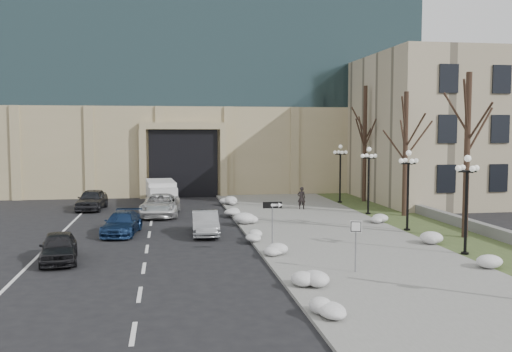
{
  "coord_description": "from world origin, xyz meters",
  "views": [
    {
      "loc": [
        -5.49,
        -18.48,
        5.89
      ],
      "look_at": [
        -0.83,
        11.03,
        3.5
      ],
      "focal_mm": 40.0,
      "sensor_mm": 36.0,
      "label": 1
    }
  ],
  "objects_px": {
    "car_d": "(160,205)",
    "keep_sign": "(356,235)",
    "box_truck": "(161,194)",
    "lamppost_d": "(340,166)",
    "lamppost_c": "(369,171)",
    "one_way_sign": "(276,211)",
    "car_b": "(205,223)",
    "lamppost_b": "(408,179)",
    "car_c": "(122,223)",
    "car_e": "(92,200)",
    "pedestrian": "(301,198)",
    "lamppost_a": "(467,191)",
    "car_a": "(59,247)"
  },
  "relations": [
    {
      "from": "car_b",
      "to": "keep_sign",
      "type": "relative_size",
      "value": 1.84
    },
    {
      "from": "keep_sign",
      "to": "lamppost_c",
      "type": "bearing_deg",
      "value": 84.9
    },
    {
      "from": "lamppost_b",
      "to": "lamppost_d",
      "type": "relative_size",
      "value": 1.0
    },
    {
      "from": "car_d",
      "to": "lamppost_b",
      "type": "distance_m",
      "value": 16.8
    },
    {
      "from": "car_e",
      "to": "keep_sign",
      "type": "bearing_deg",
      "value": -53.94
    },
    {
      "from": "box_truck",
      "to": "keep_sign",
      "type": "relative_size",
      "value": 2.76
    },
    {
      "from": "car_d",
      "to": "one_way_sign",
      "type": "distance_m",
      "value": 14.6
    },
    {
      "from": "box_truck",
      "to": "lamppost_b",
      "type": "distance_m",
      "value": 20.18
    },
    {
      "from": "car_a",
      "to": "lamppost_c",
      "type": "distance_m",
      "value": 21.84
    },
    {
      "from": "car_b",
      "to": "lamppost_a",
      "type": "relative_size",
      "value": 0.87
    },
    {
      "from": "car_e",
      "to": "lamppost_d",
      "type": "xyz_separation_m",
      "value": [
        19.3,
        0.52,
        2.31
      ]
    },
    {
      "from": "one_way_sign",
      "to": "keep_sign",
      "type": "xyz_separation_m",
      "value": [
        2.51,
        -4.16,
        -0.45
      ]
    },
    {
      "from": "pedestrian",
      "to": "lamppost_b",
      "type": "distance_m",
      "value": 10.58
    },
    {
      "from": "one_way_sign",
      "to": "lamppost_c",
      "type": "bearing_deg",
      "value": 53.81
    },
    {
      "from": "box_truck",
      "to": "keep_sign",
      "type": "distance_m",
      "value": 24.52
    },
    {
      "from": "one_way_sign",
      "to": "keep_sign",
      "type": "relative_size",
      "value": 1.14
    },
    {
      "from": "lamppost_d",
      "to": "one_way_sign",
      "type": "bearing_deg",
      "value": -116.06
    },
    {
      "from": "car_d",
      "to": "lamppost_b",
      "type": "xyz_separation_m",
      "value": [
        14.24,
        -8.61,
        2.32
      ]
    },
    {
      "from": "car_a",
      "to": "pedestrian",
      "type": "relative_size",
      "value": 2.39
    },
    {
      "from": "car_a",
      "to": "car_e",
      "type": "bearing_deg",
      "value": 84.35
    },
    {
      "from": "car_e",
      "to": "lamppost_a",
      "type": "bearing_deg",
      "value": -39.8
    },
    {
      "from": "pedestrian",
      "to": "box_truck",
      "type": "bearing_deg",
      "value": -20.96
    },
    {
      "from": "car_d",
      "to": "car_e",
      "type": "xyz_separation_m",
      "value": [
        -5.06,
        3.87,
        0.01
      ]
    },
    {
      "from": "car_c",
      "to": "lamppost_d",
      "type": "height_order",
      "value": "lamppost_d"
    },
    {
      "from": "lamppost_a",
      "to": "lamppost_c",
      "type": "xyz_separation_m",
      "value": [
        0.0,
        13.0,
        0.0
      ]
    },
    {
      "from": "lamppost_c",
      "to": "car_d",
      "type": "bearing_deg",
      "value": 171.59
    },
    {
      "from": "car_e",
      "to": "lamppost_b",
      "type": "distance_m",
      "value": 23.1
    },
    {
      "from": "pedestrian",
      "to": "keep_sign",
      "type": "distance_m",
      "value": 18.71
    },
    {
      "from": "box_truck",
      "to": "lamppost_d",
      "type": "xyz_separation_m",
      "value": [
        14.22,
        -1.15,
        2.15
      ]
    },
    {
      "from": "car_c",
      "to": "car_e",
      "type": "bearing_deg",
      "value": 113.3
    },
    {
      "from": "lamppost_c",
      "to": "car_e",
      "type": "bearing_deg",
      "value": 162.79
    },
    {
      "from": "box_truck",
      "to": "lamppost_d",
      "type": "relative_size",
      "value": 1.3
    },
    {
      "from": "one_way_sign",
      "to": "lamppost_a",
      "type": "height_order",
      "value": "lamppost_a"
    },
    {
      "from": "lamppost_a",
      "to": "one_way_sign",
      "type": "bearing_deg",
      "value": 169.27
    },
    {
      "from": "car_b",
      "to": "keep_sign",
      "type": "xyz_separation_m",
      "value": [
        5.45,
        -9.88,
        0.97
      ]
    },
    {
      "from": "pedestrian",
      "to": "lamppost_b",
      "type": "bearing_deg",
      "value": 116.05
    },
    {
      "from": "car_a",
      "to": "lamppost_a",
      "type": "relative_size",
      "value": 0.83
    },
    {
      "from": "pedestrian",
      "to": "car_c",
      "type": "bearing_deg",
      "value": 35.65
    },
    {
      "from": "car_c",
      "to": "keep_sign",
      "type": "height_order",
      "value": "keep_sign"
    },
    {
      "from": "car_b",
      "to": "pedestrian",
      "type": "xyz_separation_m",
      "value": [
        7.65,
        8.69,
        0.26
      ]
    },
    {
      "from": "lamppost_d",
      "to": "car_b",
      "type": "bearing_deg",
      "value": -133.87
    },
    {
      "from": "car_a",
      "to": "car_b",
      "type": "xyz_separation_m",
      "value": [
        6.95,
        5.54,
        0.01
      ]
    },
    {
      "from": "car_d",
      "to": "lamppost_d",
      "type": "bearing_deg",
      "value": 21.5
    },
    {
      "from": "pedestrian",
      "to": "car_b",
      "type": "bearing_deg",
      "value": 51.9
    },
    {
      "from": "car_d",
      "to": "car_e",
      "type": "relative_size",
      "value": 1.2
    },
    {
      "from": "car_d",
      "to": "keep_sign",
      "type": "height_order",
      "value": "keep_sign"
    },
    {
      "from": "car_b",
      "to": "keep_sign",
      "type": "height_order",
      "value": "keep_sign"
    },
    {
      "from": "box_truck",
      "to": "lamppost_b",
      "type": "bearing_deg",
      "value": -49.52
    },
    {
      "from": "lamppost_a",
      "to": "lamppost_b",
      "type": "distance_m",
      "value": 6.5
    },
    {
      "from": "car_a",
      "to": "keep_sign",
      "type": "bearing_deg",
      "value": -27.2
    }
  ]
}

